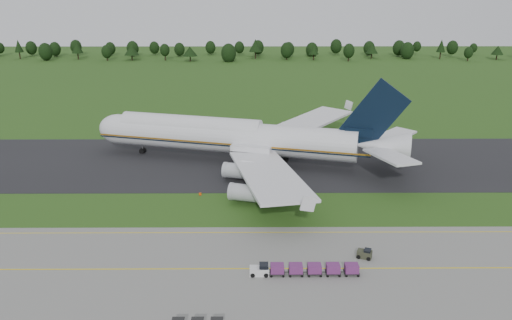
{
  "coord_description": "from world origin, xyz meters",
  "views": [
    {
      "loc": [
        -2.21,
        -88.5,
        40.13
      ],
      "look_at": [
        -1.65,
        2.0,
        9.38
      ],
      "focal_mm": 35.0,
      "sensor_mm": 36.0,
      "label": 1
    }
  ],
  "objects_px": {
    "aircraft": "(237,137)",
    "baggage_train": "(303,269)",
    "utility_cart": "(364,254)",
    "edge_markers": "(230,194)"
  },
  "relations": [
    {
      "from": "aircraft",
      "to": "utility_cart",
      "type": "height_order",
      "value": "aircraft"
    },
    {
      "from": "aircraft",
      "to": "utility_cart",
      "type": "xyz_separation_m",
      "value": [
        21.57,
        -47.46,
        -5.68
      ]
    },
    {
      "from": "utility_cart",
      "to": "edge_markers",
      "type": "bearing_deg",
      "value": 131.07
    },
    {
      "from": "aircraft",
      "to": "baggage_train",
      "type": "xyz_separation_m",
      "value": [
        11.35,
        -52.32,
        -5.39
      ]
    },
    {
      "from": "aircraft",
      "to": "baggage_train",
      "type": "height_order",
      "value": "aircraft"
    },
    {
      "from": "aircraft",
      "to": "edge_markers",
      "type": "distance_m",
      "value": 22.62
    },
    {
      "from": "aircraft",
      "to": "edge_markers",
      "type": "bearing_deg",
      "value": -92.12
    },
    {
      "from": "aircraft",
      "to": "baggage_train",
      "type": "bearing_deg",
      "value": -77.76
    },
    {
      "from": "aircraft",
      "to": "utility_cart",
      "type": "bearing_deg",
      "value": -65.56
    },
    {
      "from": "baggage_train",
      "to": "edge_markers",
      "type": "bearing_deg",
      "value": 111.7
    }
  ]
}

